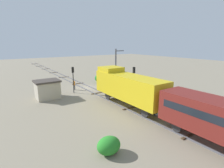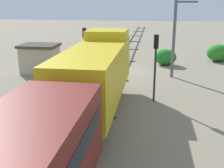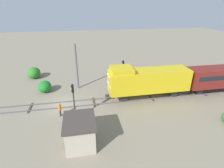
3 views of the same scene
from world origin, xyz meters
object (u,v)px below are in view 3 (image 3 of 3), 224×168
object	(u,v)px
locomotive	(148,80)
traffic_signal_mid	(123,70)
traffic_signal_near	(73,96)
worker_near_track	(60,109)
relay_hut	(80,132)
catenary_mast	(77,65)

from	to	relation	value
locomotive	traffic_signal_mid	distance (m)	4.32
locomotive	traffic_signal_mid	size ratio (longest dim) A/B	2.53
traffic_signal_near	worker_near_track	xyz separation A→B (m)	(-0.80, -1.76, -1.98)
locomotive	relay_hut	bearing A→B (deg)	-51.26
worker_near_track	locomotive	bearing A→B (deg)	-8.37
locomotive	catenary_mast	world-z (taller)	catenary_mast
relay_hut	catenary_mast	bearing A→B (deg)	-179.37
worker_near_track	traffic_signal_mid	bearing A→B (deg)	12.75
traffic_signal_near	relay_hut	size ratio (longest dim) A/B	1.23
traffic_signal_mid	relay_hut	world-z (taller)	traffic_signal_mid
locomotive	relay_hut	size ratio (longest dim) A/B	3.31
traffic_signal_mid	catenary_mast	size ratio (longest dim) A/B	0.65
traffic_signal_mid	relay_hut	bearing A→B (deg)	-31.60
worker_near_track	relay_hut	bearing A→B (deg)	-85.63
traffic_signal_near	locomotive	bearing A→B (deg)	107.92
catenary_mast	worker_near_track	bearing A→B (deg)	-16.22
traffic_signal_near	worker_near_track	size ratio (longest dim) A/B	2.52
traffic_signal_near	worker_near_track	bearing A→B (deg)	-114.42
traffic_signal_near	relay_hut	bearing A→B (deg)	7.28
traffic_signal_near	catenary_mast	xyz separation A→B (m)	(-8.27, 0.41, 0.78)
locomotive	relay_hut	xyz separation A→B (m)	(7.50, -9.35, -1.38)
locomotive	worker_near_track	bearing A→B (deg)	-78.37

